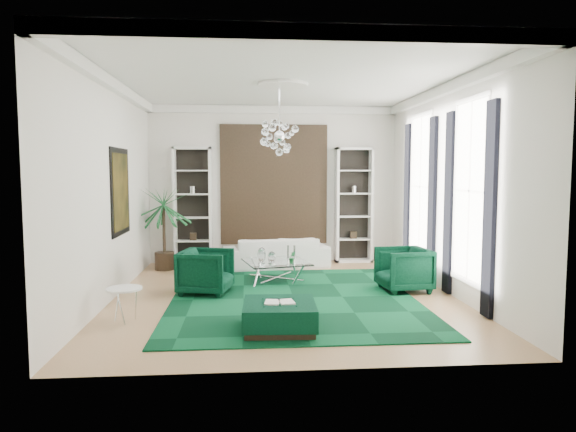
{
  "coord_description": "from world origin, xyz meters",
  "views": [
    {
      "loc": [
        -0.66,
        -9.04,
        2.23
      ],
      "look_at": [
        0.11,
        0.5,
        1.39
      ],
      "focal_mm": 32.0,
      "sensor_mm": 36.0,
      "label": 1
    }
  ],
  "objects": [
    {
      "name": "window_far",
      "position": [
        2.99,
        1.5,
        1.9
      ],
      "size": [
        0.03,
        1.1,
        2.9
      ],
      "primitive_type": "cube",
      "color": "white",
      "rests_on": "wall_right"
    },
    {
      "name": "curtain_near_a",
      "position": [
        2.96,
        -1.68,
        1.65
      ],
      "size": [
        0.07,
        0.3,
        3.25
      ],
      "primitive_type": "cube",
      "color": "black",
      "rests_on": "floor"
    },
    {
      "name": "window_near",
      "position": [
        2.99,
        -0.9,
        1.9
      ],
      "size": [
        0.03,
        1.1,
        2.9
      ],
      "primitive_type": "cube",
      "color": "white",
      "rests_on": "wall_right"
    },
    {
      "name": "side_table",
      "position": [
        -2.47,
        -1.44,
        0.25
      ],
      "size": [
        0.68,
        0.68,
        0.5
      ],
      "primitive_type": "cylinder",
      "rotation": [
        0.0,
        0.0,
        0.41
      ],
      "color": "white",
      "rests_on": "floor"
    },
    {
      "name": "shelving_left",
      "position": [
        -1.95,
        3.31,
        1.4
      ],
      "size": [
        0.9,
        0.38,
        2.8
      ],
      "primitive_type": null,
      "color": "white",
      "rests_on": "floor"
    },
    {
      "name": "curtain_far_a",
      "position": [
        2.96,
        0.72,
        1.65
      ],
      "size": [
        0.07,
        0.3,
        3.25
      ],
      "primitive_type": "cube",
      "color": "black",
      "rests_on": "floor"
    },
    {
      "name": "armchair_right",
      "position": [
        2.24,
        0.17,
        0.41
      ],
      "size": [
        0.98,
        0.96,
        0.81
      ],
      "primitive_type": "imported",
      "rotation": [
        0.0,
        0.0,
        -1.47
      ],
      "color": "black",
      "rests_on": "floor"
    },
    {
      "name": "wall_left",
      "position": [
        -3.01,
        0.0,
        1.9
      ],
      "size": [
        0.02,
        7.0,
        3.8
      ],
      "primitive_type": "cube",
      "color": "silver",
      "rests_on": "ground"
    },
    {
      "name": "ottoman_front",
      "position": [
        -0.22,
        -2.05,
        0.2
      ],
      "size": [
        1.04,
        1.04,
        0.4
      ],
      "primitive_type": "cube",
      "rotation": [
        0.0,
        0.0,
        -0.04
      ],
      "color": "black",
      "rests_on": "floor"
    },
    {
      "name": "tapestry",
      "position": [
        0.0,
        3.46,
        1.9
      ],
      "size": [
        2.5,
        0.06,
        2.8
      ],
      "primitive_type": "cube",
      "color": "black",
      "rests_on": "wall_back"
    },
    {
      "name": "rug",
      "position": [
        0.14,
        -0.27,
        0.01
      ],
      "size": [
        4.2,
        5.0,
        0.02
      ],
      "primitive_type": "cube",
      "color": "black",
      "rests_on": "floor"
    },
    {
      "name": "armchair_left",
      "position": [
        -1.41,
        0.24,
        0.41
      ],
      "size": [
        1.06,
        1.04,
        0.81
      ],
      "primitive_type": "imported",
      "rotation": [
        0.0,
        0.0,
        1.36
      ],
      "color": "black",
      "rests_on": "floor"
    },
    {
      "name": "ceiling_medallion",
      "position": [
        0.0,
        0.3,
        3.77
      ],
      "size": [
        0.9,
        0.9,
        0.05
      ],
      "primitive_type": "cylinder",
      "color": "white",
      "rests_on": "ceiling"
    },
    {
      "name": "ceiling",
      "position": [
        0.0,
        0.0,
        3.81
      ],
      "size": [
        6.0,
        7.0,
        0.02
      ],
      "primitive_type": "cube",
      "color": "white",
      "rests_on": "ground"
    },
    {
      "name": "curtain_far_b",
      "position": [
        2.96,
        2.28,
        1.65
      ],
      "size": [
        0.07,
        0.3,
        3.25
      ],
      "primitive_type": "cube",
      "color": "black",
      "rests_on": "floor"
    },
    {
      "name": "crown_molding",
      "position": [
        0.0,
        0.0,
        3.7
      ],
      "size": [
        6.0,
        7.0,
        0.18
      ],
      "primitive_type": null,
      "color": "white",
      "rests_on": "ceiling"
    },
    {
      "name": "wall_back",
      "position": [
        0.0,
        3.51,
        1.9
      ],
      "size": [
        6.0,
        0.02,
        3.8
      ],
      "primitive_type": "cube",
      "color": "silver",
      "rests_on": "ground"
    },
    {
      "name": "chandelier",
      "position": [
        -0.07,
        0.29,
        2.85
      ],
      "size": [
        1.05,
        1.05,
        0.72
      ],
      "primitive_type": null,
      "rotation": [
        0.0,
        0.0,
        -0.41
      ],
      "color": "white",
      "rests_on": "ceiling"
    },
    {
      "name": "painting",
      "position": [
        -2.97,
        0.6,
        1.85
      ],
      "size": [
        0.04,
        1.3,
        1.6
      ],
      "primitive_type": "cube",
      "color": "black",
      "rests_on": "wall_left"
    },
    {
      "name": "table_plant",
      "position": [
        0.22,
        0.91,
        0.53
      ],
      "size": [
        0.14,
        0.11,
        0.24
      ],
      "primitive_type": "imported",
      "rotation": [
        0.0,
        0.0,
        0.03
      ],
      "color": "#185B2C",
      "rests_on": "coffee_table"
    },
    {
      "name": "curtain_near_b",
      "position": [
        2.96,
        -0.12,
        1.65
      ],
      "size": [
        0.07,
        0.3,
        3.25
      ],
      "primitive_type": "cube",
      "color": "black",
      "rests_on": "floor"
    },
    {
      "name": "sofa",
      "position": [
        0.0,
        2.7,
        0.35
      ],
      "size": [
        2.51,
        1.29,
        0.7
      ],
      "primitive_type": "imported",
      "rotation": [
        0.0,
        0.0,
        3.29
      ],
      "color": "silver",
      "rests_on": "floor"
    },
    {
      "name": "wall_right",
      "position": [
        3.01,
        0.0,
        1.9
      ],
      "size": [
        0.02,
        7.0,
        3.8
      ],
      "primitive_type": "cube",
      "color": "silver",
      "rests_on": "ground"
    },
    {
      "name": "book",
      "position": [
        -0.22,
        -2.05,
        0.42
      ],
      "size": [
        0.42,
        0.28,
        0.03
      ],
      "primitive_type": "cube",
      "color": "white",
      "rests_on": "ottoman_front"
    },
    {
      "name": "palm",
      "position": [
        -2.53,
        2.63,
        1.2
      ],
      "size": [
        1.97,
        1.97,
        2.4
      ],
      "primitive_type": null,
      "rotation": [
        0.0,
        0.0,
        -0.41
      ],
      "color": "#185B2C",
      "rests_on": "floor"
    },
    {
      "name": "coffee_table",
      "position": [
        -0.08,
        1.16,
        0.21
      ],
      "size": [
        1.43,
        1.43,
        0.41
      ],
      "primitive_type": null,
      "rotation": [
        0.0,
        0.0,
        0.22
      ],
      "color": "white",
      "rests_on": "floor"
    },
    {
      "name": "ottoman_side",
      "position": [
        -1.42,
        2.27,
        0.2
      ],
      "size": [
        1.05,
        1.05,
        0.4
      ],
      "primitive_type": "cube",
      "rotation": [
        0.0,
        0.0,
        -0.18
      ],
      "color": "black",
      "rests_on": "floor"
    },
    {
      "name": "wall_front",
      "position": [
        0.0,
        -3.51,
        1.9
      ],
      "size": [
        6.0,
        0.02,
        3.8
      ],
      "primitive_type": "cube",
      "color": "silver",
      "rests_on": "ground"
    },
    {
      "name": "shelving_right",
      "position": [
        1.95,
        3.31,
        1.4
      ],
      "size": [
        0.9,
        0.38,
        2.8
      ],
      "primitive_type": null,
      "color": "white",
      "rests_on": "floor"
    },
    {
      "name": "floor",
      "position": [
        0.0,
        0.0,
        -0.01
      ],
      "size": [
        6.0,
        7.0,
        0.02
      ],
      "primitive_type": "cube",
      "color": "tan",
      "rests_on": "ground"
    }
  ]
}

